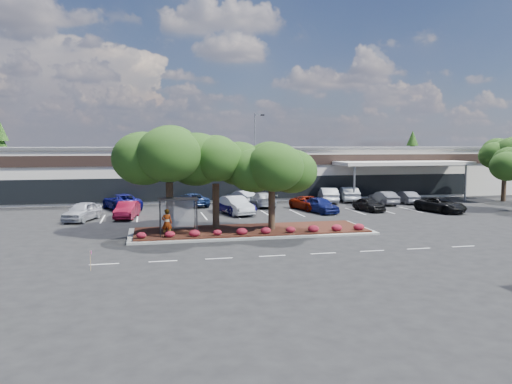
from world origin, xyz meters
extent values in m
plane|color=black|center=(0.00, 0.00, 0.00)|extent=(160.00, 160.00, 0.00)
cube|color=beige|center=(0.00, 34.00, 3.00)|extent=(80.00, 20.00, 6.00)
cube|color=#4E4E50|center=(0.00, 34.00, 6.10)|extent=(80.40, 20.40, 0.30)
cube|color=black|center=(0.00, 23.95, 4.80)|extent=(80.00, 0.25, 1.20)
cube|color=black|center=(0.00, 23.95, 1.60)|extent=(60.00, 0.18, 2.60)
cube|color=#A90E0C|center=(-6.00, 23.88, 4.80)|extent=(6.00, 0.12, 1.00)
cube|color=beige|center=(20.00, 21.50, 4.40)|extent=(16.00, 5.00, 0.40)
cylinder|color=gray|center=(13.00, 19.50, 2.10)|extent=(0.24, 0.24, 4.20)
cylinder|color=gray|center=(27.00, 19.50, 2.10)|extent=(0.24, 0.24, 4.20)
cube|color=gray|center=(-2.00, 4.00, 0.07)|extent=(18.00, 6.00, 0.15)
cube|color=#431F14|center=(-2.00, 4.00, 0.20)|extent=(17.20, 5.20, 0.12)
cube|color=silver|center=(-12.00, -4.00, 0.01)|extent=(1.60, 0.12, 0.01)
cube|color=silver|center=(-8.80, -4.00, 0.01)|extent=(1.60, 0.12, 0.01)
cube|color=silver|center=(-5.60, -4.00, 0.01)|extent=(1.60, 0.12, 0.01)
cube|color=silver|center=(-2.40, -4.00, 0.01)|extent=(1.60, 0.12, 0.01)
cube|color=silver|center=(0.80, -4.00, 0.01)|extent=(1.60, 0.12, 0.01)
cube|color=silver|center=(4.00, -4.00, 0.01)|extent=(1.60, 0.12, 0.01)
cube|color=silver|center=(7.20, -4.00, 0.01)|extent=(1.60, 0.12, 0.01)
cube|color=silver|center=(10.40, -4.00, 0.01)|extent=(1.60, 0.12, 0.01)
cube|color=silver|center=(-16.50, 13.50, 0.01)|extent=(0.12, 5.00, 0.01)
cube|color=silver|center=(-13.50, 13.50, 0.01)|extent=(0.12, 5.00, 0.01)
cube|color=silver|center=(-10.50, 13.50, 0.01)|extent=(0.12, 5.00, 0.01)
cube|color=silver|center=(-7.50, 13.50, 0.01)|extent=(0.12, 5.00, 0.01)
cube|color=silver|center=(-4.50, 13.50, 0.01)|extent=(0.12, 5.00, 0.01)
cube|color=silver|center=(-1.50, 13.50, 0.01)|extent=(0.12, 5.00, 0.01)
cube|color=silver|center=(1.50, 13.50, 0.01)|extent=(0.12, 5.00, 0.01)
cube|color=silver|center=(4.50, 13.50, 0.01)|extent=(0.12, 5.00, 0.01)
cube|color=silver|center=(7.50, 13.50, 0.01)|extent=(0.12, 5.00, 0.01)
cube|color=silver|center=(10.50, 13.50, 0.01)|extent=(0.12, 5.00, 0.01)
cube|color=silver|center=(13.50, 13.50, 0.01)|extent=(0.12, 5.00, 0.01)
cube|color=silver|center=(16.50, 13.50, 0.01)|extent=(0.12, 5.00, 0.01)
cylinder|color=black|center=(-8.75, 3.45, 1.51)|extent=(0.08, 0.08, 2.50)
cylinder|color=black|center=(-6.25, 3.45, 1.51)|extent=(0.08, 0.08, 2.50)
cylinder|color=black|center=(-8.75, 2.15, 1.51)|extent=(0.08, 0.08, 2.50)
cylinder|color=black|center=(-6.25, 2.15, 1.51)|extent=(0.08, 0.08, 2.50)
cube|color=black|center=(-7.50, 2.80, 2.80)|extent=(2.75, 1.55, 0.10)
cube|color=silver|center=(-7.50, 3.45, 1.63)|extent=(2.30, 0.03, 2.00)
cube|color=black|center=(-7.50, 3.05, 0.71)|extent=(2.00, 0.35, 0.06)
cone|color=#1C3E10|center=(-30.00, 46.00, 5.00)|extent=(4.40, 4.40, 10.00)
cone|color=#1C3E10|center=(34.00, 44.00, 4.50)|extent=(3.96, 3.96, 9.00)
imported|color=#594C47|center=(-8.32, 2.03, 1.24)|extent=(0.80, 0.61, 1.96)
cube|color=gray|center=(3.50, 28.00, 0.20)|extent=(0.50, 0.50, 0.40)
cylinder|color=gray|center=(3.50, 28.00, 5.41)|extent=(0.14, 0.14, 10.01)
cube|color=gray|center=(3.95, 27.99, 10.26)|extent=(0.91, 0.25, 0.14)
cube|color=black|center=(4.45, 27.97, 10.19)|extent=(0.46, 0.31, 0.18)
cube|color=#A58156|center=(-12.58, -5.31, 0.53)|extent=(0.03, 0.03, 1.05)
cube|color=#FF43A3|center=(-12.53, -5.31, 0.97)|extent=(0.02, 0.14, 0.18)
imported|color=#B7BAC4|center=(-15.13, 12.90, 0.81)|extent=(3.43, 5.15, 1.63)
imported|color=maroon|center=(-11.38, 13.50, 0.75)|extent=(2.32, 4.75, 1.50)
imported|color=silver|center=(-1.46, 13.88, 0.86)|extent=(2.97, 5.47, 1.71)
imported|color=navy|center=(-1.34, 14.61, 0.77)|extent=(3.86, 6.00, 1.54)
imported|color=#791202|center=(6.40, 15.56, 0.68)|extent=(3.33, 5.29, 1.36)
imported|color=#101856|center=(6.79, 13.13, 0.77)|extent=(2.73, 4.79, 1.53)
imported|color=black|center=(11.87, 13.28, 0.67)|extent=(2.34, 4.18, 1.34)
imported|color=black|center=(18.43, 11.14, 0.72)|extent=(3.79, 5.67, 1.45)
imported|color=#0D0E63|center=(-12.14, 19.88, 0.81)|extent=(4.55, 6.38, 1.62)
imported|color=navy|center=(-5.01, 20.93, 0.70)|extent=(3.86, 5.54, 1.41)
imported|color=#B5BAC2|center=(0.75, 22.35, 0.73)|extent=(3.12, 4.72, 1.47)
imported|color=#999EA4|center=(2.36, 19.05, 0.77)|extent=(2.32, 5.35, 1.53)
imported|color=#B6BCC4|center=(10.55, 21.19, 0.85)|extent=(2.85, 5.41, 1.70)
imported|color=#9AA1A5|center=(13.22, 21.65, 0.85)|extent=(2.80, 5.39, 1.69)
imported|color=#4F4F55|center=(15.84, 18.05, 0.74)|extent=(1.73, 4.52, 1.47)
imported|color=#57585F|center=(18.80, 18.50, 0.68)|extent=(1.56, 4.19, 1.37)
camera|label=1|loc=(-9.61, -32.23, 6.60)|focal=35.00mm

